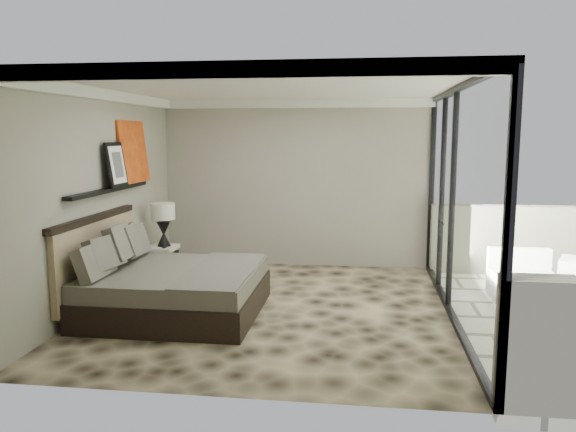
# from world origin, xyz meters

# --- Properties ---
(floor) EXTENTS (5.00, 5.00, 0.00)m
(floor) POSITION_xyz_m (0.00, 0.00, 0.00)
(floor) COLOR black
(floor) RESTS_ON ground
(ceiling) EXTENTS (4.50, 5.00, 0.02)m
(ceiling) POSITION_xyz_m (0.00, 0.00, 2.79)
(ceiling) COLOR silver
(ceiling) RESTS_ON back_wall
(back_wall) EXTENTS (4.50, 0.02, 2.80)m
(back_wall) POSITION_xyz_m (0.00, 2.49, 1.40)
(back_wall) COLOR gray
(back_wall) RESTS_ON floor
(left_wall) EXTENTS (0.02, 5.00, 2.80)m
(left_wall) POSITION_xyz_m (-2.24, 0.00, 1.40)
(left_wall) COLOR gray
(left_wall) RESTS_ON floor
(glass_wall) EXTENTS (0.08, 5.00, 2.80)m
(glass_wall) POSITION_xyz_m (2.25, 0.00, 1.40)
(glass_wall) COLOR white
(glass_wall) RESTS_ON floor
(picture_ledge) EXTENTS (0.12, 2.20, 0.05)m
(picture_ledge) POSITION_xyz_m (-2.18, 0.10, 1.50)
(picture_ledge) COLOR black
(picture_ledge) RESTS_ON left_wall
(bed) EXTENTS (2.11, 2.04, 1.17)m
(bed) POSITION_xyz_m (-1.26, -0.34, 0.34)
(bed) COLOR black
(bed) RESTS_ON floor
(nightstand) EXTENTS (0.56, 0.56, 0.48)m
(nightstand) POSITION_xyz_m (-1.95, 1.25, 0.24)
(nightstand) COLOR black
(nightstand) RESTS_ON floor
(table_lamp) EXTENTS (0.36, 0.36, 0.67)m
(table_lamp) POSITION_xyz_m (-1.89, 1.27, 0.95)
(table_lamp) COLOR black
(table_lamp) RESTS_ON nightstand
(abstract_canvas) EXTENTS (0.13, 0.90, 0.90)m
(abstract_canvas) POSITION_xyz_m (-2.19, 0.94, 1.97)
(abstract_canvas) COLOR red
(abstract_canvas) RESTS_ON picture_ledge
(framed_print) EXTENTS (0.11, 0.50, 0.60)m
(framed_print) POSITION_xyz_m (-2.14, 0.23, 1.82)
(framed_print) COLOR black
(framed_print) RESTS_ON picture_ledge
(lounger) EXTENTS (0.85, 1.70, 0.66)m
(lounger) POSITION_xyz_m (3.31, 0.37, 0.21)
(lounger) COLOR white
(lounger) RESTS_ON terrace_slab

